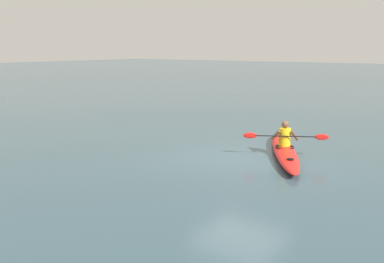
% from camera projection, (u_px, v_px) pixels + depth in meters
% --- Properties ---
extents(ground_plane, '(160.00, 160.00, 0.00)m').
position_uv_depth(ground_plane, '(242.00, 158.00, 12.04)').
color(ground_plane, '#334C56').
extents(kayak, '(2.97, 4.58, 0.29)m').
position_uv_depth(kayak, '(284.00, 151.00, 12.35)').
color(kayak, red).
rests_on(kayak, ground).
extents(kayaker, '(2.12, 1.23, 0.74)m').
position_uv_depth(kayaker, '(285.00, 135.00, 12.24)').
color(kayaker, yellow).
rests_on(kayaker, kayak).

